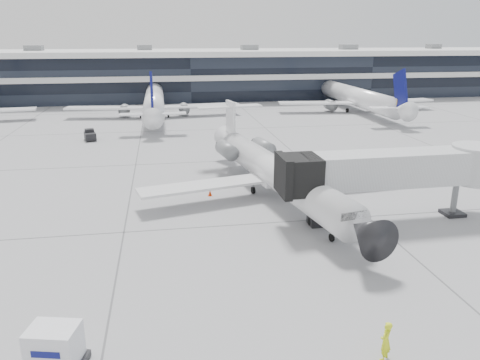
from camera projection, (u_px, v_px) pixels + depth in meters
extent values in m
plane|color=gray|center=(251.00, 224.00, 37.79)|extent=(220.00, 220.00, 0.00)
cube|color=black|center=(188.00, 76.00, 113.55)|extent=(170.00, 22.00, 10.00)
cylinder|color=silver|center=(278.00, 174.00, 42.96)|extent=(7.15, 25.45, 2.85)
cone|color=black|center=(366.00, 232.00, 30.22)|extent=(3.31, 3.40, 2.85)
cone|color=silver|center=(229.00, 139.00, 55.80)|extent=(3.25, 3.79, 2.71)
cube|color=silver|center=(203.00, 186.00, 41.96)|extent=(11.93, 5.45, 0.23)
cube|color=silver|center=(337.00, 171.00, 46.31)|extent=(11.83, 3.92, 0.23)
cylinder|color=slate|center=(227.00, 150.00, 49.97)|extent=(2.17, 3.81, 1.58)
cylinder|color=slate|center=(263.00, 147.00, 51.31)|extent=(2.17, 3.81, 1.58)
cube|color=silver|center=(231.00, 122.00, 54.58)|extent=(0.76, 2.75, 4.75)
cube|color=silver|center=(229.00, 107.00, 54.46)|extent=(7.78, 2.97, 0.17)
cylinder|color=black|center=(332.00, 238.00, 34.56)|extent=(0.29, 0.61, 0.59)
cylinder|color=black|center=(253.00, 190.00, 44.98)|extent=(0.37, 0.71, 0.68)
cylinder|color=black|center=(283.00, 187.00, 45.99)|extent=(0.37, 0.71, 0.68)
cube|color=silver|center=(390.00, 168.00, 37.37)|extent=(14.41, 3.10, 2.67)
cube|color=black|center=(301.00, 174.00, 36.13)|extent=(2.72, 3.32, 2.87)
cylinder|color=slate|center=(321.00, 208.00, 37.28)|extent=(0.45, 0.45, 2.87)
cube|color=black|center=(320.00, 220.00, 37.60)|extent=(1.87, 1.47, 0.72)
cylinder|color=slate|center=(455.00, 198.00, 39.29)|extent=(0.51, 0.51, 3.08)
cylinder|color=silver|center=(476.00, 164.00, 38.70)|extent=(4.10, 4.10, 3.08)
imported|color=#E1F619|center=(386.00, 341.00, 21.76)|extent=(0.86, 0.83, 1.99)
cube|color=white|center=(54.00, 345.00, 21.13)|extent=(2.52, 2.12, 1.76)
cone|color=red|center=(210.00, 193.00, 44.38)|extent=(0.37, 0.37, 0.58)
cube|color=red|center=(210.00, 196.00, 44.47)|extent=(0.40, 0.40, 0.03)
cube|color=black|center=(90.00, 136.00, 67.73)|extent=(2.04, 2.77, 1.02)
cube|color=black|center=(89.00, 131.00, 68.02)|extent=(1.46, 1.29, 0.56)
cylinder|color=black|center=(85.00, 138.00, 68.39)|extent=(0.32, 0.53, 0.50)
cylinder|color=black|center=(94.00, 137.00, 68.87)|extent=(0.32, 0.53, 0.50)
cylinder|color=black|center=(87.00, 140.00, 66.81)|extent=(0.32, 0.53, 0.50)
cylinder|color=black|center=(96.00, 139.00, 67.29)|extent=(0.32, 0.53, 0.50)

